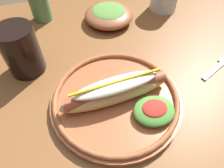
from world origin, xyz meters
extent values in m
cube|color=brown|center=(0.00, 0.00, 0.72)|extent=(1.10, 0.87, 0.04)
cylinder|color=brown|center=(0.46, 0.35, 0.35)|extent=(0.06, 0.06, 0.70)
cylinder|color=#9E5633|center=(-0.04, -0.07, 0.75)|extent=(0.29, 0.29, 0.02)
torus|color=#9E5633|center=(-0.04, -0.07, 0.76)|extent=(0.28, 0.28, 0.01)
ellipsoid|color=tan|center=(-0.04, -0.07, 0.78)|extent=(0.25, 0.07, 0.04)
cylinder|color=#9E4C33|center=(-0.04, -0.07, 0.78)|extent=(0.23, 0.04, 0.03)
ellipsoid|color=silver|center=(-0.04, -0.07, 0.80)|extent=(0.19, 0.06, 0.02)
cylinder|color=yellow|center=(-0.04, -0.07, 0.81)|extent=(0.20, 0.02, 0.01)
ellipsoid|color=#4C8C38|center=(0.02, -0.13, 0.77)|extent=(0.09, 0.07, 0.02)
ellipsoid|color=red|center=(0.02, -0.13, 0.78)|extent=(0.05, 0.04, 0.01)
cube|color=silver|center=(0.23, -0.05, 0.74)|extent=(0.08, 0.05, 0.00)
cylinder|color=black|center=(-0.22, 0.10, 0.80)|extent=(0.09, 0.09, 0.12)
ellipsoid|color=brown|center=(0.03, 0.24, 0.76)|extent=(0.15, 0.15, 0.04)
ellipsoid|color=#56893D|center=(0.03, 0.24, 0.78)|extent=(0.11, 0.11, 0.02)
camera|label=1|loc=(-0.12, -0.32, 1.13)|focal=33.09mm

